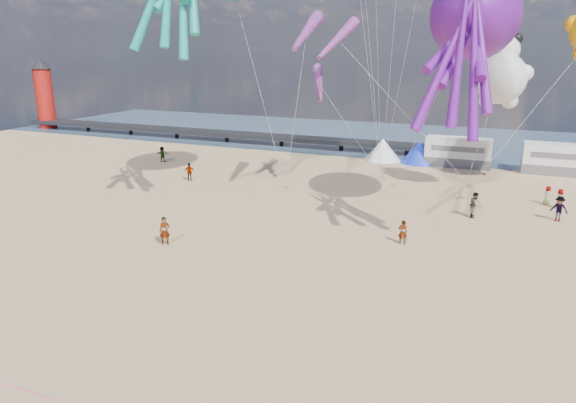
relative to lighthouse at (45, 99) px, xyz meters
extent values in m
plane|color=tan|center=(56.00, -44.00, -4.50)|extent=(120.00, 120.00, 0.00)
plane|color=#364D67|center=(56.00, 11.00, -4.48)|extent=(120.00, 120.00, 0.00)
cube|color=black|center=(28.00, 0.00, -3.50)|extent=(60.00, 3.00, 0.50)
cylinder|color=#A5140F|center=(0.00, 0.00, 0.00)|extent=(2.60, 2.60, 9.00)
cube|color=silver|center=(62.00, -4.00, -3.00)|extent=(6.60, 2.50, 3.00)
cube|color=silver|center=(71.50, -4.00, -3.00)|extent=(6.60, 2.50, 3.00)
cone|color=white|center=(54.00, -4.00, -3.30)|extent=(4.00, 4.00, 2.40)
cone|color=#1933CC|center=(58.00, -4.00, -3.30)|extent=(4.00, 4.00, 2.40)
imported|color=tan|center=(47.13, -34.96, -3.59)|extent=(0.80, 0.71, 1.83)
imported|color=#7F6659|center=(69.90, -15.89, -3.75)|extent=(0.51, 0.63, 1.49)
imported|color=#7F6659|center=(64.78, -21.55, -3.56)|extent=(0.63, 0.94, 1.88)
imported|color=#7F6659|center=(70.39, -20.19, -3.58)|extent=(1.03, 0.89, 1.85)
imported|color=#7F6659|center=(39.37, -20.26, -3.67)|extent=(1.24, 1.02, 1.66)
imported|color=#7F6659|center=(32.05, -14.38, -3.64)|extent=(1.03, 0.48, 1.72)
imported|color=#7F6659|center=(60.92, -29.05, -3.70)|extent=(1.53, 0.70, 1.59)
imported|color=#7F6659|center=(70.71, -16.73, -3.72)|extent=(0.40, 0.58, 1.56)
cube|color=gray|center=(48.86, -19.57, -4.39)|extent=(0.50, 0.35, 0.22)
cube|color=gray|center=(57.61, -15.15, -4.39)|extent=(0.50, 0.35, 0.22)
cube|color=gray|center=(63.54, -16.90, -4.39)|extent=(0.50, 0.35, 0.22)
cube|color=gray|center=(63.88, -12.60, -4.39)|extent=(0.50, 0.35, 0.22)
cube|color=gray|center=(55.82, -12.52, -4.39)|extent=(0.50, 0.35, 0.22)
camera|label=1|loc=(65.99, -59.95, 7.37)|focal=32.00mm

